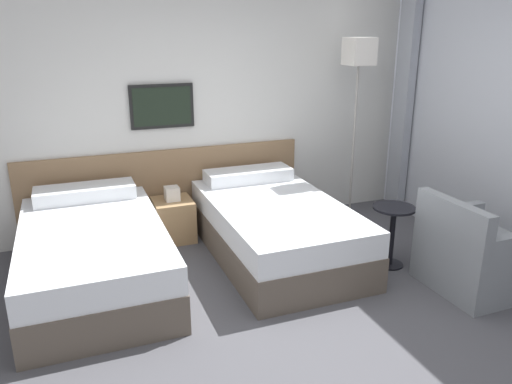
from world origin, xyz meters
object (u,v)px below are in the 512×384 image
object	(u,v)px
bed_near_door	(94,255)
armchair	(475,257)
bed_near_window	(275,228)
floor_lamp	(358,64)
side_table	(393,226)
nightstand	(173,219)

from	to	relation	value
bed_near_door	armchair	bearing A→B (deg)	-21.83
bed_near_window	floor_lamp	distance (m)	1.94
bed_near_door	armchair	xyz separation A→B (m)	(2.94, -1.18, -0.00)
bed_near_door	side_table	world-z (taller)	bed_near_door
bed_near_door	floor_lamp	bearing A→B (deg)	11.41
floor_lamp	armchair	bearing A→B (deg)	-85.75
nightstand	side_table	xyz separation A→B (m)	(1.72, -1.31, 0.17)
floor_lamp	side_table	size ratio (longest dim) A/B	3.49
nightstand	side_table	size ratio (longest dim) A/B	0.99
bed_near_window	armchair	bearing A→B (deg)	-42.27
floor_lamp	armchair	world-z (taller)	floor_lamp
bed_near_door	nightstand	xyz separation A→B (m)	(0.82, 0.73, -0.05)
floor_lamp	armchair	distance (m)	2.27
bed_near_door	floor_lamp	distance (m)	3.21
nightstand	floor_lamp	bearing A→B (deg)	-4.52
bed_near_door	nightstand	size ratio (longest dim) A/B	3.50
floor_lamp	nightstand	bearing A→B (deg)	175.48
bed_near_door	bed_near_window	xyz separation A→B (m)	(1.65, 0.00, 0.00)
side_table	bed_near_window	bearing A→B (deg)	147.03
bed_near_window	floor_lamp	bearing A→B (deg)	25.94
armchair	bed_near_door	bearing A→B (deg)	67.71
armchair	bed_near_window	bearing A→B (deg)	47.27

